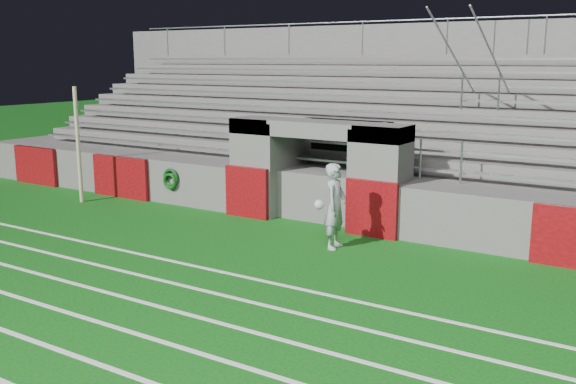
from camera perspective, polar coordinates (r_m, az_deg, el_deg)
The scene contains 6 objects.
ground at distance 13.79m, azimuth -4.71°, elevation -5.68°, with size 90.00×90.00×0.00m, color #0C4D10.
field_post at distance 19.56m, azimuth -18.15°, elevation 3.98°, with size 0.11×0.11×3.36m, color #C7B594.
field_markings at distance 10.49m, azimuth -21.67°, elevation -12.20°, with size 28.00×8.09×0.01m.
stadium_structure at distance 20.27m, azimuth 8.85°, elevation 4.14°, with size 26.00×8.48×5.42m.
goalkeeper_with_ball at distance 14.12m, azimuth 4.21°, elevation -1.26°, with size 0.69×0.75×1.90m.
hose_coil at distance 18.59m, azimuth -10.41°, elevation 1.13°, with size 0.55×0.15×0.61m.
Camera 1 is at (7.93, -10.51, 4.11)m, focal length 40.00 mm.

